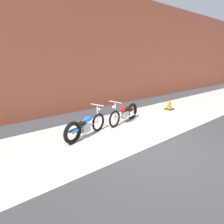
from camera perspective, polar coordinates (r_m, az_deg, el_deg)
The scene contains 6 objects.
ground_plane at distance 5.87m, azimuth 11.41°, elevation -10.64°, with size 80.00×80.00×0.00m, color #38383A.
sidewalk_slab at distance 7.01m, azimuth 0.42°, elevation -5.75°, with size 36.00×3.50×0.01m, color #B2ADA3.
brick_building_wall at distance 9.44m, azimuth -13.51°, elevation 17.94°, with size 36.00×0.50×5.96m, color brown.
motorcycle_blue at distance 6.31m, azimuth -8.83°, elevation -4.63°, with size 1.95×0.82×1.03m.
motorcycle_red at distance 7.87m, azimuth 4.33°, elevation -0.28°, with size 1.97×0.74×1.03m.
traffic_cone at distance 10.31m, azimuth 17.32°, elevation 2.12°, with size 0.40×0.40×0.55m.
Camera 1 is at (-4.09, -3.30, 2.61)m, focal length 29.70 mm.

